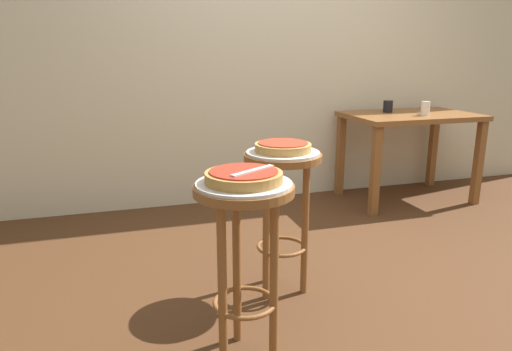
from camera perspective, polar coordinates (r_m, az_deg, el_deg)
ground_plane at (r=2.81m, az=12.82°, el=-11.79°), size 6.00×6.00×0.00m
back_wall at (r=4.04m, az=1.94°, el=18.49°), size 6.00×0.10×3.00m
stool_foreground at (r=1.86m, az=-1.44°, el=-7.00°), size 0.39×0.39×0.75m
serving_plate_foreground at (r=1.80m, az=-1.48°, el=-1.01°), size 0.37×0.37×0.01m
pizza_foreground at (r=1.79m, az=-1.49°, el=-0.13°), size 0.30×0.30×0.05m
stool_middle at (r=2.40m, az=3.20°, el=-1.94°), size 0.39×0.39×0.75m
serving_plate_middle at (r=2.35m, az=3.27°, el=2.78°), size 0.37×0.37×0.01m
pizza_middle at (r=2.35m, az=3.28°, el=3.46°), size 0.28×0.28×0.05m
dining_table at (r=4.17m, az=18.07°, el=5.57°), size 1.06×0.69×0.74m
cup_near_edge at (r=4.05m, az=19.78°, el=7.63°), size 0.07×0.07×0.11m
cup_far_edge at (r=4.17m, az=15.65°, el=8.05°), size 0.08×0.08×0.10m
condiment_shaker at (r=4.16m, az=19.76°, el=7.63°), size 0.04×0.04×0.09m
pizza_server_knife at (r=1.77m, az=-0.39°, el=0.61°), size 0.20×0.13×0.01m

